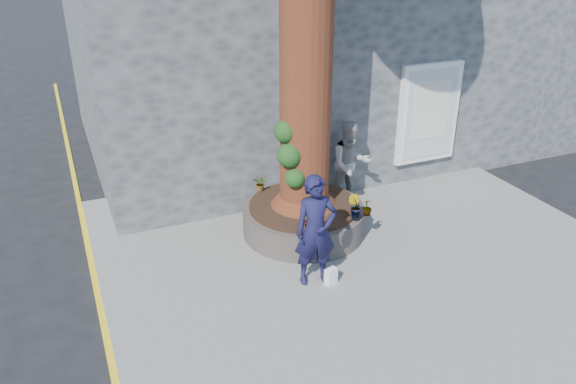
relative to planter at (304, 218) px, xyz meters
name	(u,v)px	position (x,y,z in m)	size (l,w,h in m)	color
ground	(310,306)	(-0.80, -2.00, -0.41)	(120.00, 120.00, 0.00)	black
pavement	(361,252)	(0.70, -1.00, -0.35)	(9.00, 8.00, 0.12)	slate
yellow_line	(102,317)	(-3.85, -1.00, -0.41)	(0.10, 30.00, 0.01)	yellow
stone_shop	(281,23)	(1.70, 5.20, 2.75)	(10.30, 8.30, 6.30)	#444748
neighbour_shop	(521,12)	(9.70, 5.20, 2.59)	(6.00, 8.00, 6.00)	#444748
planter	(304,218)	(0.00, 0.00, 0.00)	(2.30, 2.30, 0.60)	black
man	(316,231)	(-0.51, -1.56, 0.64)	(0.68, 0.45, 1.87)	#141335
woman	(350,165)	(1.34, 0.68, 0.61)	(0.88, 0.68, 1.81)	#999893
shopping_bag	(331,276)	(-0.31, -1.74, -0.15)	(0.20, 0.12, 0.28)	white
plant_a	(307,217)	(-0.32, -0.84, 0.50)	(0.20, 0.14, 0.38)	gray
plant_b	(355,206)	(0.59, -0.85, 0.52)	(0.24, 0.23, 0.43)	gray
plant_c	(367,207)	(0.85, -0.85, 0.46)	(0.17, 0.17, 0.30)	gray
plant_d	(261,183)	(-0.54, 0.85, 0.46)	(0.27, 0.24, 0.30)	gray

